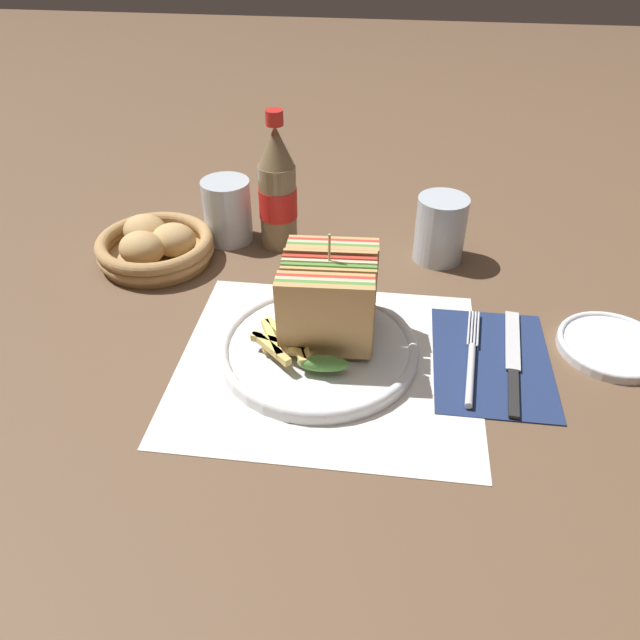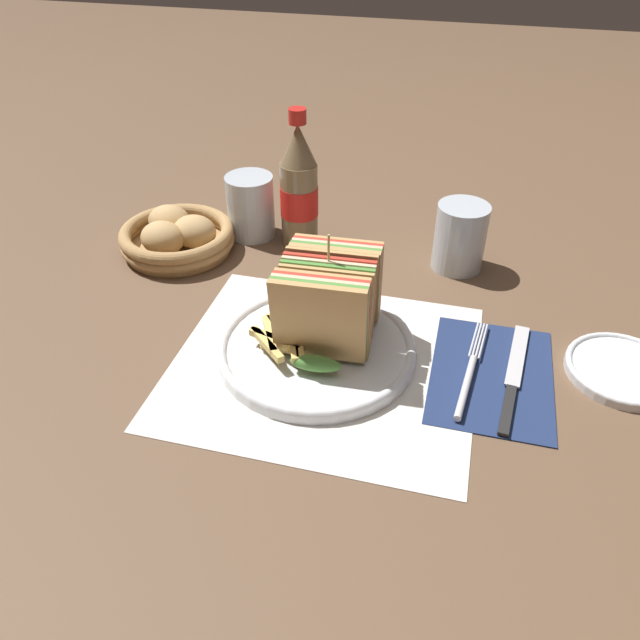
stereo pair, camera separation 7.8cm
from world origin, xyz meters
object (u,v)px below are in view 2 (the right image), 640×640
plate_main (316,348)px  club_sandwich (328,301)px  side_saucer (623,369)px  glass_near (460,237)px  knife (513,377)px  glass_far (251,210)px  fork (469,376)px  coke_bottle_near (299,189)px  bread_basket (177,236)px

plate_main → club_sandwich: club_sandwich is taller
side_saucer → glass_near: bearing=137.1°
club_sandwich → knife: bearing=-1.2°
glass_far → side_saucer: bearing=-21.6°
club_sandwich → glass_near: 0.28m
club_sandwich → fork: 0.19m
glass_near → glass_far: size_ratio=1.00×
club_sandwich → side_saucer: 0.37m
side_saucer → fork: bearing=-161.4°
fork → coke_bottle_near: size_ratio=0.85×
fork → glass_near: glass_near is taller
knife → bread_basket: 0.56m
fork → knife: (0.05, 0.02, -0.00)m
knife → side_saucer: 0.14m
glass_far → bread_basket: bearing=-140.4°
knife → coke_bottle_near: (-0.34, 0.26, 0.09)m
plate_main → glass_near: glass_near is taller
club_sandwich → side_saucer: club_sandwich is taller
glass_near → glass_far: (-0.34, 0.02, -0.01)m
glass_far → club_sandwich: bearing=-53.3°
glass_near → side_saucer: size_ratio=0.75×
plate_main → side_saucer: plate_main is taller
glass_far → side_saucer: (0.56, -0.22, -0.04)m
glass_near → side_saucer: (0.22, -0.20, -0.04)m
glass_far → side_saucer: 0.60m
plate_main → knife: bearing=2.7°
fork → bread_basket: bread_basket is taller
plate_main → fork: 0.19m
fork → knife: size_ratio=0.91×
knife → glass_far: (-0.43, 0.27, 0.04)m
coke_bottle_near → glass_far: size_ratio=2.14×
coke_bottle_near → glass_far: (-0.08, 0.01, -0.05)m
fork → glass_far: 0.47m
plate_main → fork: (0.19, -0.00, -0.00)m
knife → glass_near: bearing=115.5°
coke_bottle_near → knife: bearing=-37.2°
fork → glass_near: (-0.04, 0.26, 0.04)m
glass_far → coke_bottle_near: bearing=-4.3°
knife → glass_far: glass_far is taller
fork → bread_basket: 0.51m
knife → side_saucer: side_saucer is taller
knife → side_saucer: (0.13, 0.05, 0.00)m
coke_bottle_near → side_saucer: coke_bottle_near is taller
fork → side_saucer: (0.18, 0.06, -0.00)m
glass_near → side_saucer: 0.30m
plate_main → glass_far: 0.33m
knife → bread_basket: size_ratio=1.14×
fork → club_sandwich: bearing=179.5°
club_sandwich → glass_near: club_sandwich is taller
coke_bottle_near → side_saucer: size_ratio=1.60×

